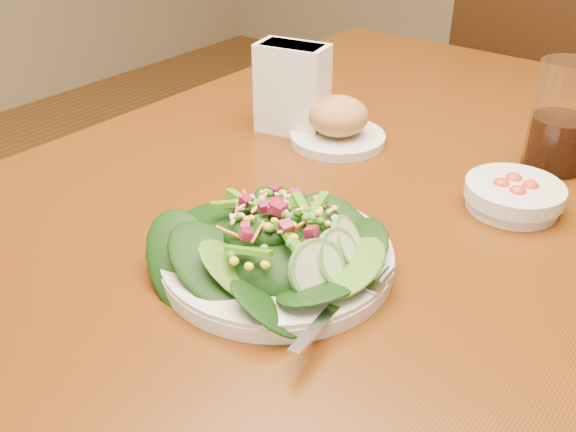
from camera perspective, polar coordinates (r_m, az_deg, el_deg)
name	(u,v)px	position (r m, az deg, el deg)	size (l,w,h in m)	color
dining_table	(351,238)	(0.97, 5.63, -1.99)	(0.90, 1.40, 0.75)	#5F270C
chair_far	(535,107)	(1.95, 21.13, 9.00)	(0.51, 0.51, 0.96)	black
salad_plate	(283,248)	(0.71, -0.42, -2.86)	(0.27, 0.26, 0.08)	silver
bread_plate	(338,125)	(1.01, 4.47, 8.11)	(0.15, 0.15, 0.08)	silver
tomato_bowl	(514,195)	(0.88, 19.41, 1.75)	(0.13, 0.13, 0.04)	silver
drinking_glass	(561,125)	(1.00, 23.11, 7.48)	(0.09, 0.09, 0.16)	silver
napkin_holder	(292,86)	(1.04, 0.38, 11.44)	(0.12, 0.08, 0.14)	white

